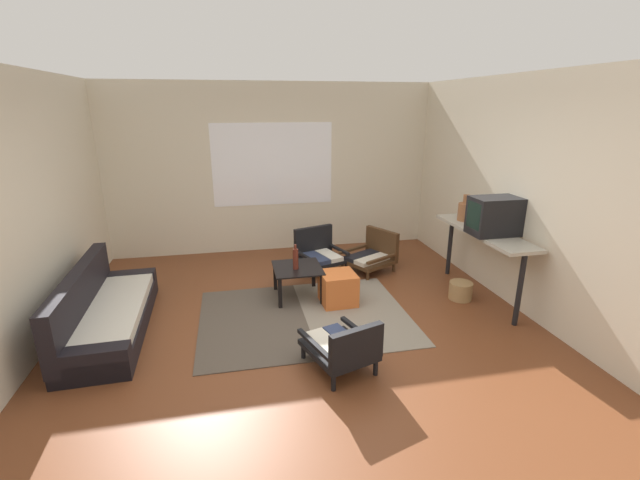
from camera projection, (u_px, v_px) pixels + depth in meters
ground_plane at (307, 338)px, 4.52m from camera, size 7.80×7.80×0.00m
far_wall_with_window at (273, 169)px, 6.96m from camera, size 5.60×0.13×2.70m
side_wall_right at (529, 196)px, 4.91m from camera, size 0.12×6.60×2.70m
side_wall_left at (10, 220)px, 3.87m from camera, size 0.12×6.60×2.70m
area_rug at (305, 317)px, 4.95m from camera, size 2.38×1.83×0.01m
couch at (105, 313)px, 4.59m from camera, size 0.75×2.05×0.70m
coffee_table at (298, 273)px, 5.38m from camera, size 0.60×0.63×0.41m
armchair_by_window at (319, 252)px, 6.33m from camera, size 0.78×0.73×0.61m
armchair_striped_foreground at (343, 347)px, 3.89m from camera, size 0.70×0.77×0.53m
armchair_corner at (372, 254)px, 6.32m from camera, size 0.84×0.83×0.58m
ottoman_orange at (338, 288)px, 5.25m from camera, size 0.43×0.43×0.40m
console_shelf at (483, 237)px, 5.27m from camera, size 0.45×1.67×0.88m
crt_television at (495, 216)px, 5.01m from camera, size 0.56×0.36×0.45m
clay_vase at (465, 211)px, 5.64m from camera, size 0.19×0.19×0.34m
glass_bottle at (296, 259)px, 5.27m from camera, size 0.07×0.07×0.32m
wicker_basket at (461, 291)px, 5.39m from camera, size 0.29×0.29×0.22m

